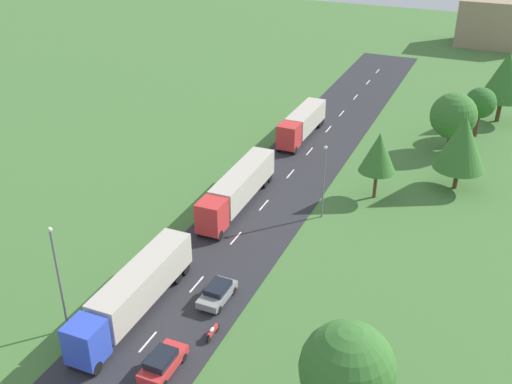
% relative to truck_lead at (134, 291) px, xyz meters
% --- Properties ---
extents(road, '(10.00, 140.00, 0.06)m').
position_rel_truck_lead_xyz_m(road, '(2.62, 12.06, -2.13)').
color(road, '#2B2B30').
rests_on(road, ground).
extents(lane_marking_centre, '(0.16, 124.88, 0.01)m').
position_rel_truck_lead_xyz_m(lane_marking_centre, '(2.62, 9.48, -2.10)').
color(lane_marking_centre, white).
rests_on(lane_marking_centre, road).
extents(truck_lead, '(2.54, 14.31, 3.61)m').
position_rel_truck_lead_xyz_m(truck_lead, '(0.00, 0.00, 0.00)').
color(truck_lead, blue).
rests_on(truck_lead, road).
extents(truck_second, '(2.65, 14.58, 3.57)m').
position_rel_truck_lead_xyz_m(truck_second, '(0.18, 18.89, -0.02)').
color(truck_second, red).
rests_on(truck_second, road).
extents(truck_third, '(2.62, 11.88, 3.49)m').
position_rel_truck_lead_xyz_m(truck_third, '(0.20, 38.69, -0.09)').
color(truck_third, red).
rests_on(truck_third, road).
extents(car_lead, '(1.87, 4.06, 1.54)m').
position_rel_truck_lead_xyz_m(car_lead, '(5.22, -4.63, -1.30)').
color(car_lead, red).
rests_on(car_lead, road).
extents(car_second, '(1.93, 3.97, 1.41)m').
position_rel_truck_lead_xyz_m(car_second, '(5.19, 3.97, -1.36)').
color(car_second, gray).
rests_on(car_second, road).
extents(motorcycle_courier, '(0.28, 1.94, 0.91)m').
position_rel_truck_lead_xyz_m(motorcycle_courier, '(6.82, -0.08, -1.62)').
color(motorcycle_courier, black).
rests_on(motorcycle_courier, road).
extents(lamppost_lead, '(0.36, 0.36, 9.15)m').
position_rel_truck_lead_xyz_m(lamppost_lead, '(-3.74, -3.67, 2.90)').
color(lamppost_lead, slate).
rests_on(lamppost_lead, ground).
extents(lamppost_second, '(0.36, 0.36, 7.81)m').
position_rel_truck_lead_xyz_m(lamppost_second, '(8.86, 20.23, 2.22)').
color(lamppost_second, slate).
rests_on(lamppost_second, ground).
extents(tree_oak, '(3.97, 3.97, 6.57)m').
position_rel_truck_lead_xyz_m(tree_oak, '(20.95, 48.17, 2.37)').
color(tree_oak, '#513823').
rests_on(tree_oak, ground).
extents(tree_birch, '(5.73, 5.73, 8.24)m').
position_rel_truck_lead_xyz_m(tree_birch, '(18.13, -4.79, 3.19)').
color(tree_birch, '#513823').
rests_on(tree_birch, ground).
extents(tree_pine, '(5.63, 5.63, 7.45)m').
position_rel_truck_lead_xyz_m(tree_pine, '(18.39, 41.91, 2.45)').
color(tree_pine, '#513823').
rests_on(tree_pine, ground).
extents(tree_elm, '(5.48, 5.48, 8.45)m').
position_rel_truck_lead_xyz_m(tree_elm, '(20.41, 32.01, 3.27)').
color(tree_elm, '#513823').
rests_on(tree_elm, ground).
extents(tree_ash, '(3.88, 3.88, 7.37)m').
position_rel_truck_lead_xyz_m(tree_ash, '(12.75, 26.40, 3.05)').
color(tree_ash, '#513823').
rests_on(tree_ash, ground).
extents(tree_lime, '(6.01, 6.01, 9.83)m').
position_rel_truck_lead_xyz_m(tree_lime, '(23.26, 54.95, 4.34)').
color(tree_lime, '#513823').
rests_on(tree_lime, ground).
extents(distant_building, '(14.51, 8.83, 8.88)m').
position_rel_truck_lead_xyz_m(distant_building, '(19.70, 97.40, 2.27)').
color(distant_building, '#9E846B').
rests_on(distant_building, ground).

